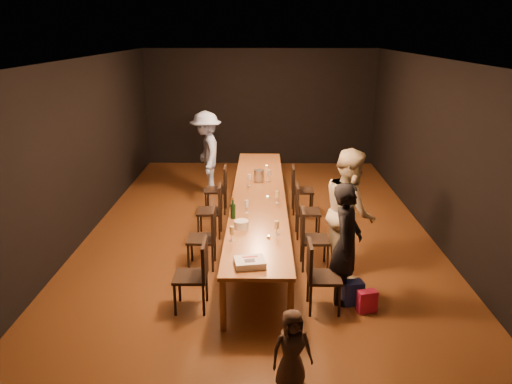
{
  "coord_description": "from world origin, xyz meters",
  "views": [
    {
      "loc": [
        0.06,
        -8.08,
        3.45
      ],
      "look_at": [
        -0.04,
        -0.6,
        1.0
      ],
      "focal_mm": 35.0,
      "sensor_mm": 36.0,
      "label": 1
    }
  ],
  "objects_px": {
    "ice_bucket": "(259,175)",
    "chair_right_0": "(324,276)",
    "man_blue": "(206,153)",
    "birthday_cake": "(250,263)",
    "child": "(292,350)",
    "woman_birthday": "(346,244)",
    "table": "(259,198)",
    "plate_stack": "(241,225)",
    "chair_right_2": "(308,211)",
    "chair_left_2": "(210,211)",
    "chair_left_3": "(216,189)",
    "chair_right_3": "(303,190)",
    "chair_left_0": "(190,276)",
    "chair_left_1": "(201,238)",
    "chair_right_1": "(315,239)",
    "woman_tan": "(349,211)",
    "champagne_bottle": "(233,208)"
  },
  "relations": [
    {
      "from": "child",
      "to": "birthday_cake",
      "type": "bearing_deg",
      "value": 96.34
    },
    {
      "from": "ice_bucket",
      "to": "chair_left_3",
      "type": "bearing_deg",
      "value": 156.85
    },
    {
      "from": "child",
      "to": "woman_birthday",
      "type": "bearing_deg",
      "value": 51.24
    },
    {
      "from": "chair_right_0",
      "to": "man_blue",
      "type": "bearing_deg",
      "value": -157.38
    },
    {
      "from": "chair_left_1",
      "to": "ice_bucket",
      "type": "bearing_deg",
      "value": -22.6
    },
    {
      "from": "man_blue",
      "to": "child",
      "type": "height_order",
      "value": "man_blue"
    },
    {
      "from": "woman_tan",
      "to": "chair_left_3",
      "type": "bearing_deg",
      "value": 39.03
    },
    {
      "from": "chair_right_2",
      "to": "birthday_cake",
      "type": "distance_m",
      "value": 2.86
    },
    {
      "from": "chair_left_2",
      "to": "woman_birthday",
      "type": "distance_m",
      "value": 2.96
    },
    {
      "from": "chair_right_0",
      "to": "chair_left_1",
      "type": "bearing_deg",
      "value": -125.22
    },
    {
      "from": "table",
      "to": "chair_left_2",
      "type": "relative_size",
      "value": 6.45
    },
    {
      "from": "man_blue",
      "to": "birthday_cake",
      "type": "xyz_separation_m",
      "value": [
        1.07,
        -5.08,
        -0.11
      ]
    },
    {
      "from": "chair_right_2",
      "to": "table",
      "type": "bearing_deg",
      "value": -90.0
    },
    {
      "from": "man_blue",
      "to": "ice_bucket",
      "type": "height_order",
      "value": "man_blue"
    },
    {
      "from": "table",
      "to": "champagne_bottle",
      "type": "relative_size",
      "value": 17.85
    },
    {
      "from": "plate_stack",
      "to": "ice_bucket",
      "type": "relative_size",
      "value": 0.97
    },
    {
      "from": "chair_left_3",
      "to": "man_blue",
      "type": "relative_size",
      "value": 0.52
    },
    {
      "from": "ice_bucket",
      "to": "chair_right_0",
      "type": "bearing_deg",
      "value": -75.26
    },
    {
      "from": "plate_stack",
      "to": "champagne_bottle",
      "type": "bearing_deg",
      "value": 109.48
    },
    {
      "from": "champagne_bottle",
      "to": "chair_left_0",
      "type": "bearing_deg",
      "value": -110.11
    },
    {
      "from": "chair_left_2",
      "to": "chair_left_3",
      "type": "relative_size",
      "value": 1.0
    },
    {
      "from": "child",
      "to": "birthday_cake",
      "type": "xyz_separation_m",
      "value": [
        -0.44,
        1.19,
        0.36
      ]
    },
    {
      "from": "woman_birthday",
      "to": "woman_tan",
      "type": "height_order",
      "value": "woman_tan"
    },
    {
      "from": "child",
      "to": "plate_stack",
      "type": "distance_m",
      "value": 2.48
    },
    {
      "from": "table",
      "to": "woman_tan",
      "type": "bearing_deg",
      "value": -43.61
    },
    {
      "from": "chair_left_1",
      "to": "chair_right_0",
      "type": "bearing_deg",
      "value": -125.22
    },
    {
      "from": "chair_left_3",
      "to": "man_blue",
      "type": "height_order",
      "value": "man_blue"
    },
    {
      "from": "woman_tan",
      "to": "plate_stack",
      "type": "xyz_separation_m",
      "value": [
        -1.56,
        -0.24,
        -0.12
      ]
    },
    {
      "from": "chair_left_2",
      "to": "man_blue",
      "type": "distance_m",
      "value": 2.46
    },
    {
      "from": "woman_tan",
      "to": "birthday_cake",
      "type": "distance_m",
      "value": 2.0
    },
    {
      "from": "chair_right_1",
      "to": "chair_left_0",
      "type": "relative_size",
      "value": 1.0
    },
    {
      "from": "chair_left_3",
      "to": "plate_stack",
      "type": "height_order",
      "value": "chair_left_3"
    },
    {
      "from": "table",
      "to": "plate_stack",
      "type": "height_order",
      "value": "plate_stack"
    },
    {
      "from": "chair_left_1",
      "to": "chair_left_3",
      "type": "height_order",
      "value": "same"
    },
    {
      "from": "woman_tan",
      "to": "ice_bucket",
      "type": "relative_size",
      "value": 8.73
    },
    {
      "from": "chair_right_0",
      "to": "chair_left_0",
      "type": "relative_size",
      "value": 1.0
    },
    {
      "from": "child",
      "to": "chair_left_1",
      "type": "bearing_deg",
      "value": 100.25
    },
    {
      "from": "woman_birthday",
      "to": "child",
      "type": "bearing_deg",
      "value": 175.98
    },
    {
      "from": "chair_right_3",
      "to": "woman_birthday",
      "type": "xyz_separation_m",
      "value": [
        0.3,
        -3.36,
        0.35
      ]
    },
    {
      "from": "chair_right_1",
      "to": "birthday_cake",
      "type": "xyz_separation_m",
      "value": [
        -0.93,
        -1.48,
        0.33
      ]
    },
    {
      "from": "chair_left_2",
      "to": "ice_bucket",
      "type": "relative_size",
      "value": 4.37
    },
    {
      "from": "chair_left_0",
      "to": "chair_left_1",
      "type": "xyz_separation_m",
      "value": [
        0.0,
        1.2,
        0.0
      ]
    },
    {
      "from": "chair_right_2",
      "to": "chair_left_1",
      "type": "bearing_deg",
      "value": -54.78
    },
    {
      "from": "table",
      "to": "chair_right_2",
      "type": "xyz_separation_m",
      "value": [
        0.85,
        0.0,
        -0.24
      ]
    },
    {
      "from": "woman_tan",
      "to": "child",
      "type": "height_order",
      "value": "woman_tan"
    },
    {
      "from": "chair_left_0",
      "to": "table",
      "type": "bearing_deg",
      "value": -19.5
    },
    {
      "from": "chair_left_0",
      "to": "woman_birthday",
      "type": "height_order",
      "value": "woman_birthday"
    },
    {
      "from": "chair_right_3",
      "to": "plate_stack",
      "type": "height_order",
      "value": "chair_right_3"
    },
    {
      "from": "chair_left_3",
      "to": "child",
      "type": "relative_size",
      "value": 1.08
    },
    {
      "from": "chair_right_2",
      "to": "ice_bucket",
      "type": "distance_m",
      "value": 1.26
    }
  ]
}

